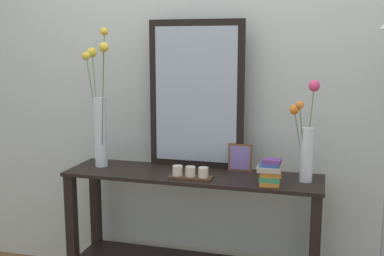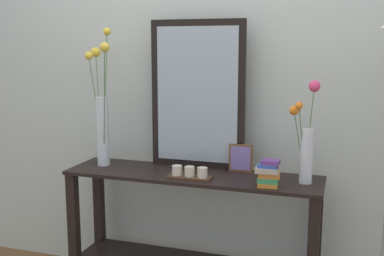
{
  "view_description": "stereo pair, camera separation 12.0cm",
  "coord_description": "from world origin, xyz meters",
  "views": [
    {
      "loc": [
        0.7,
        -2.52,
        1.5
      ],
      "look_at": [
        0.0,
        0.0,
        1.05
      ],
      "focal_mm": 44.04,
      "sensor_mm": 36.0,
      "label": 1
    },
    {
      "loc": [
        0.82,
        -2.48,
        1.5
      ],
      "look_at": [
        0.0,
        0.0,
        1.05
      ],
      "focal_mm": 44.04,
      "sensor_mm": 36.0,
      "label": 2
    }
  ],
  "objects": [
    {
      "name": "console_table",
      "position": [
        0.0,
        0.0,
        0.49
      ],
      "size": [
        1.47,
        0.38,
        0.78
      ],
      "color": "black",
      "rests_on": "ground"
    },
    {
      "name": "picture_frame_small",
      "position": [
        0.26,
        0.13,
        0.87
      ],
      "size": [
        0.14,
        0.01,
        0.16
      ],
      "color": "brown",
      "rests_on": "console_table"
    },
    {
      "name": "book_stack",
      "position": [
        0.46,
        -0.12,
        0.85
      ],
      "size": [
        0.13,
        0.09,
        0.14
      ],
      "color": "orange",
      "rests_on": "console_table"
    },
    {
      "name": "wall_back",
      "position": [
        0.0,
        0.31,
        1.35
      ],
      "size": [
        6.4,
        0.08,
        2.7
      ],
      "primitive_type": "cube",
      "color": "beige",
      "rests_on": "ground"
    },
    {
      "name": "vase_right",
      "position": [
        0.63,
        0.02,
        1.01
      ],
      "size": [
        0.15,
        0.13,
        0.55
      ],
      "color": "silver",
      "rests_on": "console_table"
    },
    {
      "name": "tall_vase_left",
      "position": [
        -0.58,
        0.03,
        1.1
      ],
      "size": [
        0.28,
        0.34,
        0.83
      ],
      "color": "silver",
      "rests_on": "console_table"
    },
    {
      "name": "candle_tray",
      "position": [
        0.02,
        -0.1,
        0.81
      ],
      "size": [
        0.24,
        0.09,
        0.07
      ],
      "color": "#472D1C",
      "rests_on": "console_table"
    },
    {
      "name": "mirror_leaning",
      "position": [
        -0.02,
        0.16,
        1.22
      ],
      "size": [
        0.57,
        0.03,
        0.88
      ],
      "color": "black",
      "rests_on": "console_table"
    }
  ]
}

